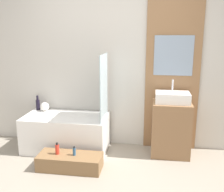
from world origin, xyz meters
name	(u,v)px	position (x,y,z in m)	size (l,w,h in m)	color
wall_tiled_back	(113,62)	(0.00, 1.58, 1.30)	(4.20, 0.06, 2.60)	beige
wall_wood_accent	(173,63)	(0.89, 1.53, 1.31)	(0.78, 0.04, 2.60)	#8E6642
bathtub	(66,133)	(-0.65, 1.21, 0.27)	(1.24, 0.64, 0.54)	white
glass_shower_screen	(104,87)	(-0.06, 1.17, 1.00)	(0.01, 0.54, 0.92)	silver
wooden_step_bench	(70,162)	(-0.42, 0.64, 0.10)	(0.83, 0.34, 0.20)	olive
vanity_cabinet	(171,129)	(0.89, 1.29, 0.39)	(0.54, 0.44, 0.79)	#8E6642
sink	(172,97)	(0.89, 1.29, 0.86)	(0.47, 0.32, 0.31)	white
vase_tall_dark	(38,104)	(-1.19, 1.45, 0.63)	(0.06, 0.06, 0.23)	black
vase_round_light	(45,107)	(-1.06, 1.41, 0.60)	(0.14, 0.14, 0.14)	silver
bottle_soap_primary	(57,149)	(-0.59, 0.64, 0.27)	(0.05, 0.05, 0.16)	red
bottle_soap_secondary	(74,151)	(-0.36, 0.64, 0.25)	(0.04, 0.04, 0.12)	#2D567A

